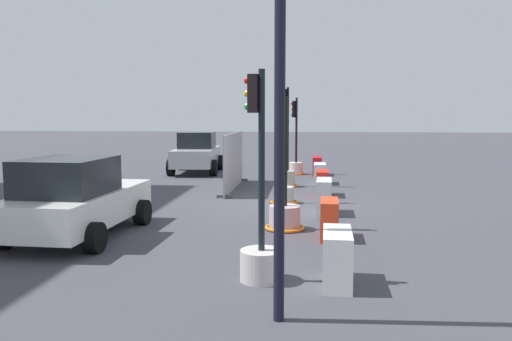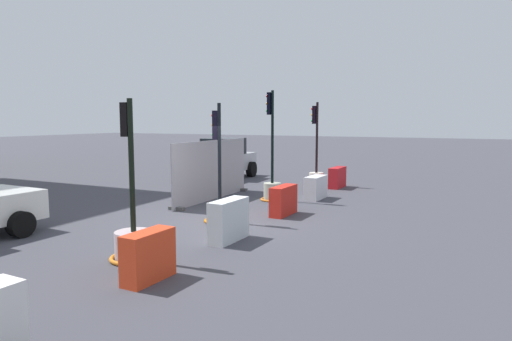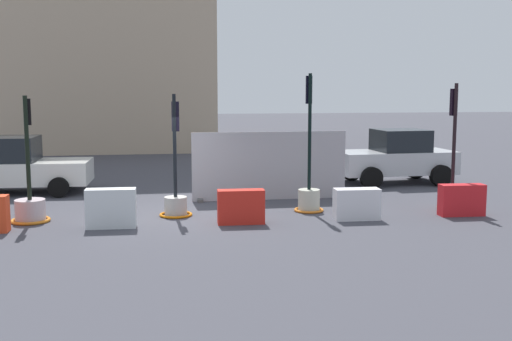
% 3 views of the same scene
% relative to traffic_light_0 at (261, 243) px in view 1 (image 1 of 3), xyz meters
% --- Properties ---
extents(ground_plane, '(120.00, 120.00, 0.00)m').
position_rel_traffic_light_0_xyz_m(ground_plane, '(7.20, -0.05, -0.61)').
color(ground_plane, '#414149').
extents(traffic_light_0, '(0.69, 0.69, 3.34)m').
position_rel_traffic_light_0_xyz_m(traffic_light_0, '(0.00, 0.00, 0.00)').
color(traffic_light_0, beige).
rests_on(traffic_light_0, ground_plane).
extents(traffic_light_1, '(0.93, 0.93, 3.05)m').
position_rel_traffic_light_0_xyz_m(traffic_light_1, '(3.69, -0.21, -0.17)').
color(traffic_light_1, '#BBA7AB').
rests_on(traffic_light_1, ground_plane).
extents(traffic_light_2, '(0.83, 0.83, 3.08)m').
position_rel_traffic_light_0_xyz_m(traffic_light_2, '(7.20, -0.04, -0.08)').
color(traffic_light_2, '#B6B2AA').
rests_on(traffic_light_2, ground_plane).
extents(traffic_light_3, '(0.78, 0.78, 3.60)m').
position_rel_traffic_light_0_xyz_m(traffic_light_3, '(10.68, 0.00, -0.02)').
color(traffic_light_3, '#B5B5A2').
rests_on(traffic_light_3, ground_plane).
extents(traffic_light_4, '(0.77, 0.77, 3.35)m').
position_rel_traffic_light_0_xyz_m(traffic_light_4, '(14.58, -0.23, -0.01)').
color(traffic_light_4, beige).
rests_on(traffic_light_4, ground_plane).
extents(construction_barrier_0, '(1.15, 0.48, 0.85)m').
position_rel_traffic_light_0_xyz_m(construction_barrier_0, '(-0.06, -1.20, -0.19)').
color(construction_barrier_0, white).
rests_on(construction_barrier_0, ground_plane).
extents(construction_barrier_1, '(1.00, 0.41, 0.83)m').
position_rel_traffic_light_0_xyz_m(construction_barrier_1, '(2.91, -1.20, -0.20)').
color(construction_barrier_1, red).
rests_on(construction_barrier_1, ground_plane).
extents(construction_barrier_2, '(1.16, 0.44, 0.92)m').
position_rel_traffic_light_0_xyz_m(construction_barrier_2, '(5.67, -1.17, -0.15)').
color(construction_barrier_2, silver).
rests_on(construction_barrier_2, ground_plane).
extents(construction_barrier_3, '(1.13, 0.41, 0.82)m').
position_rel_traffic_light_0_xyz_m(construction_barrier_3, '(8.71, -1.22, -0.20)').
color(construction_barrier_3, red).
rests_on(construction_barrier_3, ground_plane).
extents(construction_barrier_4, '(1.13, 0.49, 0.77)m').
position_rel_traffic_light_0_xyz_m(construction_barrier_4, '(11.59, -1.20, -0.23)').
color(construction_barrier_4, silver).
rests_on(construction_barrier_4, ground_plane).
extents(construction_barrier_5, '(1.15, 0.42, 0.80)m').
position_rel_traffic_light_0_xyz_m(construction_barrier_5, '(14.38, -1.16, -0.21)').
color(construction_barrier_5, red).
rests_on(construction_barrier_5, ground_plane).
extents(car_white_van, '(4.22, 2.32, 1.74)m').
position_rel_traffic_light_0_xyz_m(car_white_van, '(2.49, 4.23, 0.22)').
color(car_white_van, silver).
rests_on(car_white_van, ground_plane).
extents(car_silver_hatchback, '(4.02, 2.29, 1.83)m').
position_rel_traffic_light_0_xyz_m(car_silver_hatchback, '(14.76, 4.26, 0.27)').
color(car_silver_hatchback, '#B7B9BE').
rests_on(car_silver_hatchback, ground_plane).
extents(site_fence_panel, '(4.50, 0.50, 1.98)m').
position_rel_traffic_light_0_xyz_m(site_fence_panel, '(9.97, 1.87, 0.33)').
color(site_fence_panel, '#9D9BA2').
rests_on(site_fence_panel, ground_plane).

